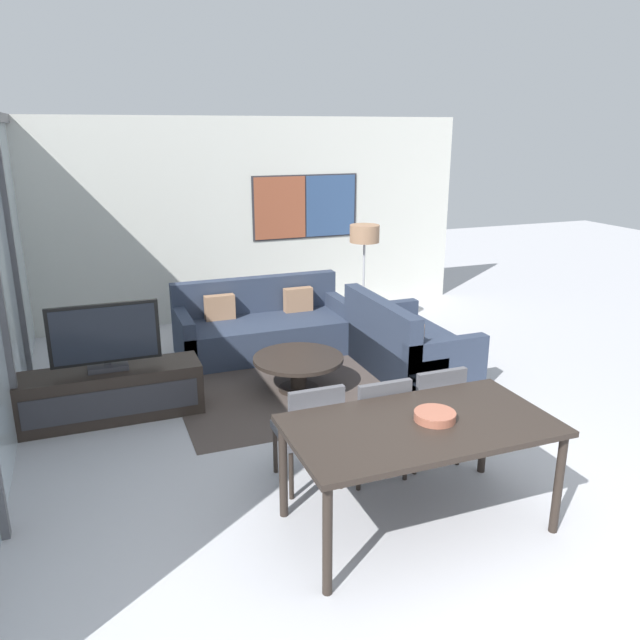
% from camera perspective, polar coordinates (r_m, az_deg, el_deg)
% --- Properties ---
extents(ground_plane, '(24.00, 24.00, 0.00)m').
position_cam_1_polar(ground_plane, '(4.28, 15.23, -21.68)').
color(ground_plane, '#B2B2B7').
extents(wall_back, '(6.70, 0.09, 2.80)m').
position_cam_1_polar(wall_back, '(8.97, -6.94, 9.11)').
color(wall_back, silver).
rests_on(wall_back, ground_plane).
extents(area_rug, '(2.51, 2.00, 0.01)m').
position_cam_1_polar(area_rug, '(6.61, -1.97, -6.36)').
color(area_rug, '#473D38').
rests_on(area_rug, ground_plane).
extents(tv_console, '(1.67, 0.48, 0.49)m').
position_cam_1_polar(tv_console, '(6.23, -18.57, -6.41)').
color(tv_console, black).
rests_on(tv_console, ground_plane).
extents(television, '(0.98, 0.20, 0.63)m').
position_cam_1_polar(television, '(6.04, -19.06, -1.56)').
color(television, '#2D2D33').
rests_on(television, tv_console).
extents(sofa_main, '(2.10, 0.94, 0.86)m').
position_cam_1_polar(sofa_main, '(7.70, -5.22, -0.79)').
color(sofa_main, '#2D384C').
rests_on(sofa_main, ground_plane).
extents(sofa_side, '(0.94, 1.60, 0.86)m').
position_cam_1_polar(sofa_side, '(7.08, 7.65, -2.53)').
color(sofa_side, '#2D384C').
rests_on(sofa_side, ground_plane).
extents(coffee_table, '(0.94, 0.94, 0.37)m').
position_cam_1_polar(coffee_table, '(6.51, -1.99, -4.14)').
color(coffee_table, black).
rests_on(coffee_table, ground_plane).
extents(dining_table, '(1.78, 0.95, 0.77)m').
position_cam_1_polar(dining_table, '(4.27, 9.16, -10.13)').
color(dining_table, black).
rests_on(dining_table, ground_plane).
extents(dining_chair_left, '(0.46, 0.46, 0.85)m').
position_cam_1_polar(dining_chair_left, '(4.75, -0.85, -9.80)').
color(dining_chair_left, '#4C4C51').
rests_on(dining_chair_left, ground_plane).
extents(dining_chair_centre, '(0.46, 0.46, 0.85)m').
position_cam_1_polar(dining_chair_centre, '(4.88, 5.18, -9.12)').
color(dining_chair_centre, '#4C4C51').
rests_on(dining_chair_centre, ground_plane).
extents(dining_chair_right, '(0.46, 0.46, 0.85)m').
position_cam_1_polar(dining_chair_right, '(5.14, 10.12, -7.87)').
color(dining_chair_right, '#4C4C51').
rests_on(dining_chair_right, ground_plane).
extents(fruit_bowl, '(0.28, 0.28, 0.06)m').
position_cam_1_polar(fruit_bowl, '(4.28, 10.46, -8.57)').
color(fruit_bowl, '#995642').
rests_on(fruit_bowl, dining_table).
extents(floor_lamp, '(0.38, 0.38, 1.47)m').
position_cam_1_polar(floor_lamp, '(8.02, 4.08, 7.20)').
color(floor_lamp, '#2D2D33').
rests_on(floor_lamp, ground_plane).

